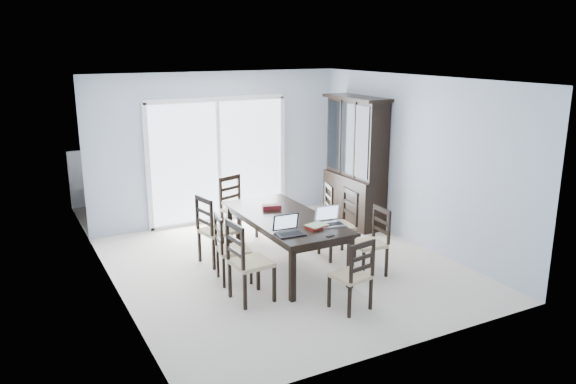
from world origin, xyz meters
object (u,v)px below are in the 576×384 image
Objects in this scene: china_hutch at (355,163)px; chair_left_near at (244,253)px; chair_end_far at (235,200)px; hot_tub at (175,181)px; chair_end_near at (356,268)px; chair_right_near at (374,234)px; chair_left_far at (212,223)px; laptop_dark at (290,230)px; chair_right_mid at (343,216)px; laptop_silver at (332,221)px; chair_left_mid at (227,241)px; game_box at (272,207)px; chair_right_far at (322,208)px; cell_phone at (330,236)px; dining_table at (285,221)px.

china_hutch is 3.59m from chair_left_near.
chair_end_far reaches higher than hot_tub.
chair_left_near reaches higher than chair_end_near.
chair_right_near is (-1.05, -2.00, -0.51)m from china_hutch.
chair_left_far is 1.01× the size of chair_end_far.
chair_end_far is at bearing 155.68° from chair_left_near.
laptop_dark is at bearing -139.70° from china_hutch.
chair_left_near is 1.16× the size of chair_end_near.
chair_right_mid reaches higher than laptop_silver.
chair_left_mid is 2.86× the size of laptop_silver.
chair_left_near is 1.46m from game_box.
laptop_dark is 0.18× the size of hot_tub.
chair_right_far is 1.39m from laptop_silver.
laptop_silver is at bearing -79.48° from hot_tub.
laptop_silver is 3.64× the size of cell_phone.
hot_tub reaches higher than dining_table.
dining_table is 1.91× the size of chair_right_mid.
chair_left_near is 4.45m from hot_tub.
chair_left_mid reaches higher than dining_table.
chair_end_far is at bearing 93.67° from dining_table.
laptop_dark is 1.14m from game_box.
chair_right_mid reaches higher than hot_tub.
chair_left_mid is 0.97× the size of chair_right_far.
hot_tub is (-0.55, 5.26, -0.03)m from chair_end_near.
chair_end_near is at bearing 46.92° from chair_left_near.
chair_end_far reaches higher than laptop_silver.
cell_phone is at bearing -117.76° from laptop_silver.
chair_left_near is 1.11× the size of chair_left_mid.
china_hutch is 1.34m from chair_right_far.
dining_table is 2.16× the size of chair_end_near.
chair_end_near is (1.04, -0.84, -0.09)m from chair_left_near.
chair_right_mid reaches higher than cell_phone.
chair_end_near is (0.10, -1.57, -0.14)m from dining_table.
chair_left_mid is 0.53× the size of hot_tub.
laptop_silver is at bearing 65.21° from chair_end_near.
laptop_silver is at bearing 82.59° from chair_end_far.
chair_right_near is 0.97× the size of chair_right_far.
chair_end_far is (-1.06, 1.55, -0.00)m from chair_right_mid.
chair_right_far is 1.43m from chair_end_far.
hot_tub is (-1.41, 3.10, -0.07)m from chair_right_far.
chair_right_mid is 3.96m from hot_tub.
chair_right_far is 10.79× the size of cell_phone.
game_box is at bearing 136.17° from chair_left_near.
chair_left_near reaches higher than dining_table.
chair_left_near is 3.31× the size of laptop_dark.
chair_right_near is at bearing 9.11° from cell_phone.
chair_left_far is 1.82m from chair_right_far.
dining_table is 5.92× the size of laptop_silver.
chair_end_near reaches higher than dining_table.
chair_right_far is (-1.06, -0.66, -0.49)m from china_hutch.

